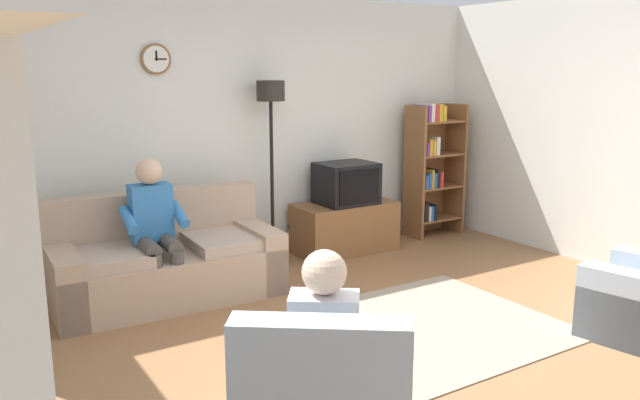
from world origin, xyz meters
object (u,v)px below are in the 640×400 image
object	(u,v)px
floor_lamp	(271,121)
person_on_couch	(155,224)
tv_stand	(345,227)
person_in_left_armchair	(325,343)
bookshelf	(430,166)
tv	(346,183)
couch	(166,263)

from	to	relation	value
floor_lamp	person_on_couch	xyz separation A→B (m)	(-1.40, -0.57, -0.75)
tv_stand	person_in_left_armchair	bearing A→B (deg)	-125.97
bookshelf	tv	bearing A→B (deg)	-175.80
tv_stand	tv	world-z (taller)	tv
floor_lamp	person_on_couch	bearing A→B (deg)	-157.77
couch	tv	bearing A→B (deg)	9.11
couch	bookshelf	world-z (taller)	bookshelf
tv_stand	tv	bearing A→B (deg)	-90.00
floor_lamp	person_in_left_armchair	distance (m)	3.49
person_on_couch	person_in_left_armchair	size ratio (longest dim) A/B	1.11
tv_stand	couch	bearing A→B (deg)	-170.25
bookshelf	person_in_left_armchair	size ratio (longest dim) A/B	1.41
tv	person_in_left_armchair	xyz separation A→B (m)	(-2.18, -2.98, -0.16)
couch	person_on_couch	bearing A→B (deg)	-135.78
bookshelf	person_on_couch	bearing A→B (deg)	-171.19
person_in_left_armchair	floor_lamp	bearing A→B (deg)	66.51
couch	person_in_left_armchair	bearing A→B (deg)	-91.26
couch	floor_lamp	distance (m)	1.78
tv	couch	bearing A→B (deg)	-170.89
tv_stand	person_in_left_armchair	size ratio (longest dim) A/B	0.98
person_on_couch	bookshelf	bearing A→B (deg)	8.81
tv_stand	tv	xyz separation A→B (m)	(0.00, -0.02, 0.49)
bookshelf	person_in_left_armchair	bearing A→B (deg)	-138.34
tv_stand	bookshelf	size ratio (longest dim) A/B	0.70
tv_stand	floor_lamp	size ratio (longest dim) A/B	0.59
couch	tv	size ratio (longest dim) A/B	3.22
bookshelf	floor_lamp	size ratio (longest dim) A/B	0.85
couch	person_on_couch	distance (m)	0.42
tv_stand	bookshelf	bearing A→B (deg)	3.11
bookshelf	person_on_couch	world-z (taller)	bookshelf
couch	floor_lamp	xyz separation A→B (m)	(1.29, 0.46, 1.14)
tv	bookshelf	distance (m)	1.28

